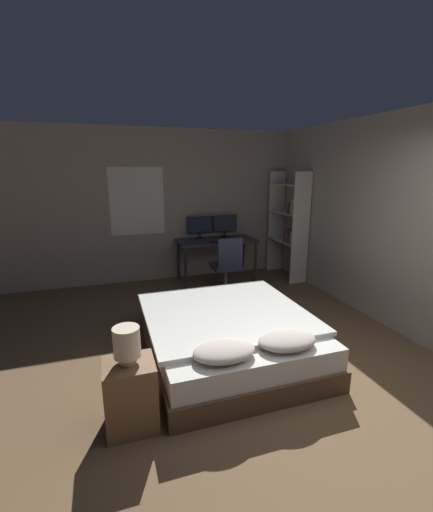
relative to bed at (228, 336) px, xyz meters
name	(u,v)px	position (x,y,z in m)	size (l,w,h in m)	color
ground_plane	(347,428)	(0.53, -1.32, -0.25)	(20.00, 20.00, 0.00)	brown
wall_back	(199,205)	(0.52, 3.00, 1.10)	(12.00, 0.08, 2.70)	#9E9384
wall_side_right	(393,223)	(2.27, 0.18, 1.10)	(0.06, 12.00, 2.70)	#9E9384
bed	(228,336)	(0.00, 0.00, 0.00)	(1.72, 1.96, 0.57)	brown
nightstand	(131,395)	(-1.10, -0.75, 0.03)	(0.40, 0.36, 0.57)	brown
bedside_lamp	(127,343)	(-1.10, -0.75, 0.49)	(0.20, 0.20, 0.30)	gray
desk	(216,245)	(0.72, 2.59, 0.42)	(1.40, 0.69, 0.76)	#38383D
monitor_left	(200,226)	(0.47, 2.83, 0.74)	(0.47, 0.16, 0.40)	black
monitor_right	(225,224)	(0.96, 2.83, 0.74)	(0.47, 0.16, 0.40)	black
keyboard	(221,242)	(0.72, 2.35, 0.52)	(0.39, 0.13, 0.02)	black
computer_mouse	(236,240)	(1.00, 2.35, 0.53)	(0.07, 0.05, 0.04)	black
office_chair	(227,271)	(0.64, 1.82, 0.14)	(0.52, 0.52, 0.97)	black
bookshelf	(291,223)	(2.05, 2.29, 0.80)	(0.33, 0.93, 1.96)	beige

